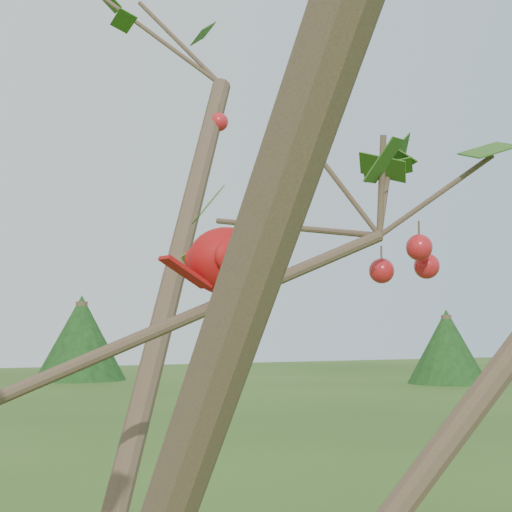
# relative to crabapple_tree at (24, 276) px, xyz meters

# --- Properties ---
(crabapple_tree) EXTENTS (2.35, 2.05, 2.95)m
(crabapple_tree) POSITION_rel_crabapple_tree_xyz_m (0.00, 0.00, 0.00)
(crabapple_tree) COLOR #3E2D21
(crabapple_tree) RESTS_ON ground
(cardinal) EXTENTS (0.19, 0.11, 0.14)m
(cardinal) POSITION_rel_crabapple_tree_xyz_m (0.29, 0.10, 0.04)
(cardinal) COLOR red
(cardinal) RESTS_ON ground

